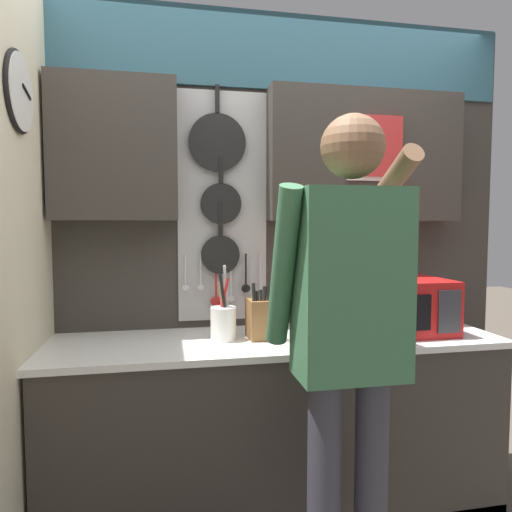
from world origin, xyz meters
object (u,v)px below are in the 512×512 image
at_px(microwave, 393,305).
at_px(person, 349,321).
at_px(utensil_crock, 223,322).
at_px(knife_block, 260,318).

xyz_separation_m(microwave, person, (-0.49, -0.60, 0.07)).
xyz_separation_m(utensil_crock, person, (0.37, -0.60, 0.12)).
bearing_deg(person, knife_block, 108.32).
distance_m(knife_block, utensil_crock, 0.17).
bearing_deg(microwave, knife_block, 179.94).
relative_size(microwave, knife_block, 1.95).
height_order(knife_block, person, person).
bearing_deg(microwave, utensil_crock, 179.87).
xyz_separation_m(knife_block, utensil_crock, (-0.17, 0.00, -0.01)).
relative_size(microwave, person, 0.29).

